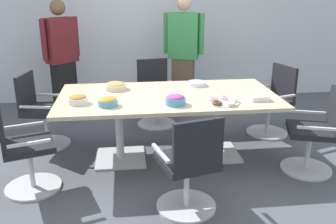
# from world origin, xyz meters

# --- Properties ---
(ground_plane) EXTENTS (10.00, 10.00, 0.01)m
(ground_plane) POSITION_xyz_m (0.00, 0.00, -0.01)
(ground_plane) COLOR #4C4F56
(back_wall) EXTENTS (8.00, 0.10, 2.80)m
(back_wall) POSITION_xyz_m (0.00, 2.40, 1.40)
(back_wall) COLOR silver
(back_wall) RESTS_ON ground
(conference_table) EXTENTS (2.40, 1.20, 0.75)m
(conference_table) POSITION_xyz_m (0.00, 0.00, 0.63)
(conference_table) COLOR #CCB793
(conference_table) RESTS_ON ground
(office_chair_0) EXTENTS (0.68, 0.68, 0.91)m
(office_chair_0) POSITION_xyz_m (1.46, 0.57, 0.41)
(office_chair_0) COLOR silver
(office_chair_0) RESTS_ON ground
(office_chair_1) EXTENTS (0.62, 0.62, 0.91)m
(office_chair_1) POSITION_xyz_m (-0.05, 1.10, 0.41)
(office_chair_1) COLOR silver
(office_chair_1) RESTS_ON ground
(office_chair_2) EXTENTS (0.63, 0.63, 0.91)m
(office_chair_2) POSITION_xyz_m (-1.50, 0.51, 0.41)
(office_chair_2) COLOR silver
(office_chair_2) RESTS_ON ground
(office_chair_3) EXTENTS (0.68, 0.68, 0.91)m
(office_chair_3) POSITION_xyz_m (-1.46, -0.57, 0.41)
(office_chair_3) COLOR silver
(office_chair_3) RESTS_ON ground
(office_chair_4) EXTENTS (0.66, 0.66, 0.91)m
(office_chair_4) POSITION_xyz_m (0.06, -1.10, 0.41)
(office_chair_4) COLOR silver
(office_chair_4) RESTS_ON ground
(office_chair_5) EXTENTS (0.68, 0.68, 0.91)m
(office_chair_5) POSITION_xyz_m (1.50, -0.52, 0.41)
(office_chair_5) COLOR silver
(office_chair_5) RESTS_ON ground
(person_standing_0) EXTENTS (0.51, 0.46, 1.70)m
(person_standing_0) POSITION_xyz_m (-1.37, 1.66, 0.89)
(person_standing_0) COLOR black
(person_standing_0) RESTS_ON ground
(person_standing_1) EXTENTS (0.60, 0.35, 1.77)m
(person_standing_1) POSITION_xyz_m (0.42, 1.60, 0.92)
(person_standing_1) COLOR brown
(person_standing_1) RESTS_ON ground
(snack_bowl_pretzels) EXTENTS (0.21, 0.21, 0.09)m
(snack_bowl_pretzels) POSITION_xyz_m (-0.96, -0.20, 0.79)
(snack_bowl_pretzels) COLOR white
(snack_bowl_pretzels) RESTS_ON conference_table
(snack_bowl_cookies) EXTENTS (0.26, 0.26, 0.09)m
(snack_bowl_cookies) POSITION_xyz_m (-0.58, 0.30, 0.79)
(snack_bowl_cookies) COLOR beige
(snack_bowl_cookies) RESTS_ON conference_table
(snack_bowl_candy_mix) EXTENTS (0.21, 0.21, 0.11)m
(snack_bowl_candy_mix) POSITION_xyz_m (0.03, -0.35, 0.80)
(snack_bowl_candy_mix) COLOR #4C9EC6
(snack_bowl_candy_mix) RESTS_ON conference_table
(snack_bowl_chips_orange) EXTENTS (0.20, 0.20, 0.09)m
(snack_bowl_chips_orange) POSITION_xyz_m (-0.64, -0.31, 0.80)
(snack_bowl_chips_orange) COLOR #4C9EC6
(snack_bowl_chips_orange) RESTS_ON conference_table
(donut_platter) EXTENTS (0.32, 0.31, 0.04)m
(donut_platter) POSITION_xyz_m (0.53, -0.36, 0.77)
(donut_platter) COLOR white
(donut_platter) RESTS_ON conference_table
(plate_stack) EXTENTS (0.22, 0.22, 0.05)m
(plate_stack) POSITION_xyz_m (0.39, 0.35, 0.77)
(plate_stack) COLOR white
(plate_stack) RESTS_ON conference_table
(napkin_pile) EXTENTS (0.19, 0.19, 0.06)m
(napkin_pile) POSITION_xyz_m (0.93, -0.28, 0.78)
(napkin_pile) COLOR white
(napkin_pile) RESTS_ON conference_table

